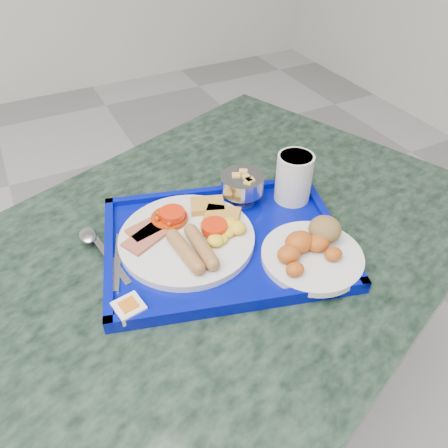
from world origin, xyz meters
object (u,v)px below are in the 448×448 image
(table, at_px, (205,309))
(tray, at_px, (224,243))
(juice_cup, at_px, (294,176))
(bread_plate, at_px, (313,249))
(fruit_bowl, at_px, (242,184))
(main_plate, at_px, (191,235))

(table, bearing_deg, tray, -23.74)
(table, relative_size, juice_cup, 13.21)
(table, bearing_deg, bread_plate, -37.95)
(tray, relative_size, juice_cup, 4.96)
(bread_plate, distance_m, fruit_bowl, 0.20)
(main_plate, xyz_separation_m, fruit_bowl, (0.14, 0.06, 0.03))
(main_plate, distance_m, fruit_bowl, 0.16)
(fruit_bowl, bearing_deg, main_plate, -155.62)
(table, distance_m, juice_cup, 0.33)
(bread_plate, bearing_deg, table, 142.05)
(main_plate, height_order, bread_plate, bread_plate)
(tray, bearing_deg, bread_plate, -41.49)
(main_plate, xyz_separation_m, juice_cup, (0.23, 0.02, 0.04))
(juice_cup, bearing_deg, tray, -163.92)
(table, xyz_separation_m, tray, (0.04, -0.02, 0.19))
(bread_plate, height_order, fruit_bowl, fruit_bowl)
(fruit_bowl, xyz_separation_m, juice_cup, (0.09, -0.04, 0.01))
(table, distance_m, main_plate, 0.21)
(bread_plate, bearing_deg, main_plate, 141.83)
(fruit_bowl, bearing_deg, table, -148.29)
(bread_plate, bearing_deg, tray, 138.51)
(table, height_order, tray, tray)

